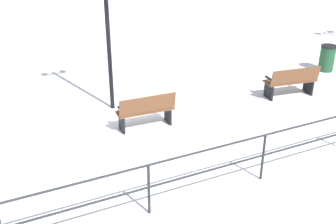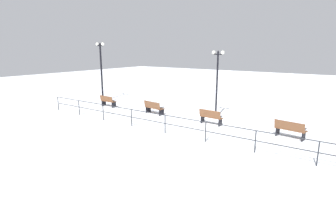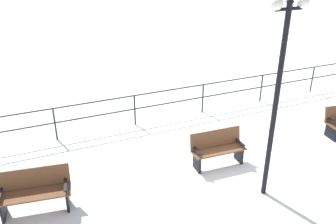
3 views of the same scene
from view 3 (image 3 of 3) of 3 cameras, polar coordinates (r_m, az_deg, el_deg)
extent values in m
plane|color=white|center=(9.29, 8.27, -8.74)|extent=(80.00, 80.00, 0.00)
cube|color=brown|center=(8.02, -20.97, -12.37)|extent=(0.72, 1.55, 0.04)
cube|color=brown|center=(8.10, -21.10, -9.95)|extent=(0.33, 1.49, 0.44)
cube|color=black|center=(8.28, -25.28, -13.98)|extent=(0.45, 0.12, 0.46)
cube|color=black|center=(8.09, -16.07, -13.28)|extent=(0.45, 0.12, 0.46)
cube|color=black|center=(8.06, -25.76, -12.09)|extent=(0.46, 0.14, 0.04)
cube|color=black|center=(7.87, -16.37, -11.34)|extent=(0.46, 0.14, 0.04)
cube|color=brown|center=(9.08, 8.28, -6.21)|extent=(0.51, 1.43, 0.04)
cube|color=brown|center=(9.12, 7.73, -4.25)|extent=(0.19, 1.42, 0.45)
cube|color=black|center=(8.96, 4.73, -8.19)|extent=(0.39, 0.07, 0.45)
cube|color=black|center=(9.47, 11.46, -6.66)|extent=(0.39, 0.07, 0.45)
cube|color=black|center=(8.76, 4.87, -6.36)|extent=(0.39, 0.09, 0.04)
cube|color=black|center=(9.29, 11.70, -4.90)|extent=(0.39, 0.09, 0.04)
cube|color=black|center=(11.43, 25.02, -2.94)|extent=(0.47, 0.12, 0.43)
cube|color=black|center=(11.28, 25.39, -1.47)|extent=(0.47, 0.14, 0.04)
cylinder|color=black|center=(7.54, 17.02, 0.47)|extent=(0.11, 0.11, 4.25)
cylinder|color=black|center=(6.99, 19.12, 15.59)|extent=(0.07, 0.60, 0.07)
sphere|color=white|center=(6.78, 17.27, 16.49)|extent=(0.24, 0.24, 0.24)
sphere|color=white|center=(7.18, 21.11, 16.39)|extent=(0.24, 0.24, 0.24)
cylinder|color=#26282D|center=(10.67, -17.92, -1.94)|extent=(0.05, 0.05, 1.01)
cylinder|color=#26282D|center=(11.08, -5.43, 0.25)|extent=(0.05, 0.05, 1.01)
cylinder|color=#26282D|center=(11.98, 5.68, 2.19)|extent=(0.05, 0.05, 1.01)
cylinder|color=#26282D|center=(13.28, 14.95, 3.75)|extent=(0.05, 0.05, 1.01)
cylinder|color=#26282D|center=(14.86, 22.44, 4.93)|extent=(0.05, 0.05, 1.01)
cylinder|color=#26282D|center=(11.29, 0.35, 3.61)|extent=(0.04, 21.93, 0.04)
cylinder|color=#26282D|center=(11.46, 0.34, 1.50)|extent=(0.04, 21.93, 0.04)
camera|label=1|loc=(17.08, 3.91, 24.27)|focal=45.32mm
camera|label=2|loc=(21.26, -33.26, 19.46)|focal=29.22mm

